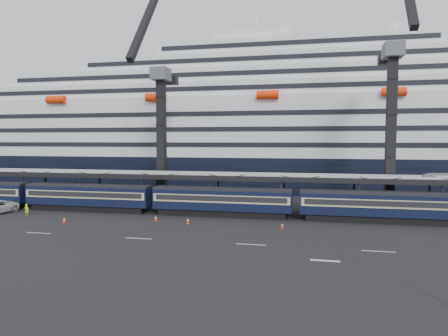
{
  "coord_description": "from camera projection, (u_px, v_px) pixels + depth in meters",
  "views": [
    {
      "loc": [
        3.36,
        -42.78,
        10.38
      ],
      "look_at": [
        -7.68,
        10.0,
        6.61
      ],
      "focal_mm": 32.0,
      "sensor_mm": 36.0,
      "label": 1
    }
  ],
  "objects": [
    {
      "name": "ground",
      "position": [
        274.0,
        236.0,
        43.19
      ],
      "size": [
        260.0,
        260.0,
        0.0
      ],
      "primitive_type": "plane",
      "color": "black",
      "rests_on": "ground"
    },
    {
      "name": "lane_markings",
      "position": [
        359.0,
        254.0,
        36.41
      ],
      "size": [
        111.0,
        4.27,
        0.02
      ],
      "color": "beige",
      "rests_on": "ground"
    },
    {
      "name": "train",
      "position": [
        246.0,
        201.0,
        53.75
      ],
      "size": [
        133.05,
        3.0,
        4.05
      ],
      "color": "black",
      "rests_on": "ground"
    },
    {
      "name": "canopy",
      "position": [
        283.0,
        176.0,
        56.49
      ],
      "size": [
        130.0,
        6.25,
        5.53
      ],
      "color": "#989CA0",
      "rests_on": "ground"
    },
    {
      "name": "cruise_ship",
      "position": [
        287.0,
        131.0,
        87.45
      ],
      "size": [
        214.09,
        28.84,
        34.0
      ],
      "color": "black",
      "rests_on": "ground"
    },
    {
      "name": "crane_dark_near",
      "position": [
        161.0,
        131.0,
        64.59
      ],
      "size": [
        4.5,
        17.75,
        35.08
      ],
      "color": "#4A4D51",
      "rests_on": "ground"
    },
    {
      "name": "crane_dark_mid",
      "position": [
        392.0,
        119.0,
        56.36
      ],
      "size": [
        4.5,
        18.24,
        39.64
      ],
      "color": "#4A4D51",
      "rests_on": "ground"
    },
    {
      "name": "worker",
      "position": [
        27.0,
        210.0,
        54.37
      ],
      "size": [
        0.63,
        0.42,
        1.71
      ],
      "primitive_type": "imported",
      "rotation": [
        0.0,
        0.0,
        3.15
      ],
      "color": "#D5E80C",
      "rests_on": "ground"
    },
    {
      "name": "traffic_cone_b",
      "position": [
        64.0,
        220.0,
        50.08
      ],
      "size": [
        0.4,
        0.4,
        0.79
      ],
      "color": "#F73207",
      "rests_on": "ground"
    },
    {
      "name": "traffic_cone_c",
      "position": [
        156.0,
        218.0,
        51.35
      ],
      "size": [
        0.37,
        0.37,
        0.74
      ],
      "color": "#F73207",
      "rests_on": "ground"
    },
    {
      "name": "traffic_cone_d",
      "position": [
        188.0,
        221.0,
        49.5
      ],
      "size": [
        0.42,
        0.42,
        0.84
      ],
      "color": "#F73207",
      "rests_on": "ground"
    },
    {
      "name": "traffic_cone_e",
      "position": [
        282.0,
        225.0,
        47.03
      ],
      "size": [
        0.34,
        0.34,
        0.69
      ],
      "color": "#F73207",
      "rests_on": "ground"
    }
  ]
}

